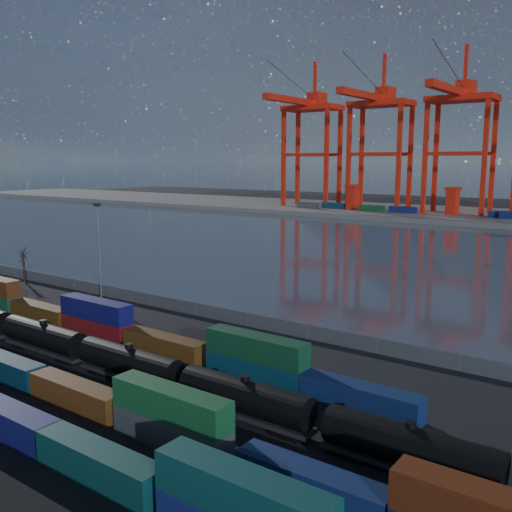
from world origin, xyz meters
The scene contains 11 objects.
ground centered at (0.00, 0.00, 0.00)m, with size 700.00×700.00×0.00m, color black.
harbor_water centered at (0.00, 105.00, 0.01)m, with size 700.00×700.00×0.00m, color #333D4A.
container_row_mid centered at (-2.97, -3.57, 1.85)m, with size 140.25×2.37×5.06m.
container_row_north centered at (-17.11, 11.83, 1.91)m, with size 141.47×2.46×5.24m.
tanker_string centered at (-5.25, 3.70, 2.17)m, with size 122.58×3.02×4.33m.
waterfront_fence centered at (0.00, 28.00, 1.00)m, with size 160.12×0.12×2.20m.
bare_tree centered at (-53.42, 26.23, 3.48)m, with size 1.86×1.82×7.10m.
yard_light_mast centered at (-30.00, 26.00, 9.30)m, with size 1.60×0.40×16.60m.
gantry_cranes centered at (-7.50, 203.15, 42.82)m, with size 201.87×51.59×69.86m.
quay_containers centered at (-11.00, 195.46, 3.30)m, with size 172.58×10.99×2.60m.
straddle_carriers centered at (-2.50, 200.00, 7.82)m, with size 140.00×7.00×11.10m.
Camera 1 is at (47.68, -35.14, 23.43)m, focal length 40.00 mm.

